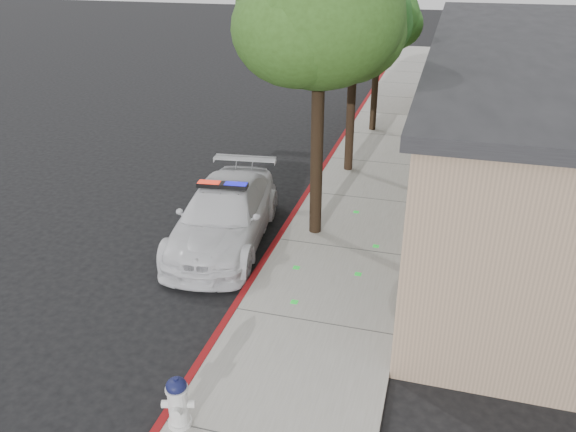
# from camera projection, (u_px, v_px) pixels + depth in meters

# --- Properties ---
(ground) EXTENTS (120.00, 120.00, 0.00)m
(ground) POSITION_uv_depth(u_px,v_px,m) (231.00, 314.00, 11.14)
(ground) COLOR black
(ground) RESTS_ON ground
(sidewalk) EXTENTS (3.20, 60.00, 0.15)m
(sidewalk) POSITION_uv_depth(u_px,v_px,m) (340.00, 250.00, 13.33)
(sidewalk) COLOR gray
(sidewalk) RESTS_ON ground
(red_curb) EXTENTS (0.14, 60.00, 0.16)m
(red_curb) POSITION_uv_depth(u_px,v_px,m) (278.00, 241.00, 13.70)
(red_curb) COLOR maroon
(red_curb) RESTS_ON ground
(clapboard_building) EXTENTS (7.30, 20.89, 4.24)m
(clapboard_building) POSITION_uv_depth(u_px,v_px,m) (556.00, 114.00, 16.41)
(clapboard_building) COLOR #9E8267
(clapboard_building) RESTS_ON ground
(police_car) EXTENTS (2.56, 5.12, 1.55)m
(police_car) POSITION_uv_depth(u_px,v_px,m) (224.00, 215.00, 13.55)
(police_car) COLOR silver
(police_car) RESTS_ON ground
(fire_hydrant) EXTENTS (0.50, 0.43, 0.86)m
(fire_hydrant) POSITION_uv_depth(u_px,v_px,m) (178.00, 401.00, 8.21)
(fire_hydrant) COLOR silver
(fire_hydrant) RESTS_ON sidewalk
(street_tree_near) EXTENTS (3.59, 3.66, 6.56)m
(street_tree_near) POSITION_uv_depth(u_px,v_px,m) (320.00, 23.00, 11.93)
(street_tree_near) COLOR black
(street_tree_near) RESTS_ON sidewalk
(street_tree_mid) EXTENTS (3.15, 3.21, 5.97)m
(street_tree_mid) POSITION_uv_depth(u_px,v_px,m) (356.00, 19.00, 16.01)
(street_tree_mid) COLOR black
(street_tree_mid) RESTS_ON sidewalk
(street_tree_far) EXTENTS (2.93, 2.84, 5.32)m
(street_tree_far) POSITION_uv_depth(u_px,v_px,m) (380.00, 20.00, 20.01)
(street_tree_far) COLOR black
(street_tree_far) RESTS_ON sidewalk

